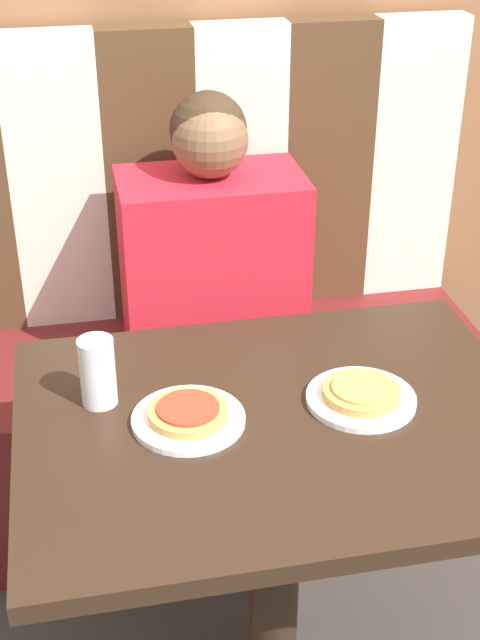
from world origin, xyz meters
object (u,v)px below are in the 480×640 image
(pizza_right, at_px, (362,392))
(drinking_cup, at_px, (98,372))
(plate_right, at_px, (361,399))
(pizza_left, at_px, (188,412))
(person, at_px, (212,244))
(plate_left, at_px, (188,419))

(pizza_right, relative_size, drinking_cup, 1.08)
(plate_right, xyz_separation_m, pizza_left, (-0.32, 0.00, 0.02))
(person, bearing_deg, pizza_right, -76.61)
(plate_left, bearing_deg, drinking_cup, 147.81)
(person, xyz_separation_m, pizza_left, (-0.16, -0.66, -0.01))
(person, height_order, drinking_cup, person)
(pizza_left, bearing_deg, plate_left, 180.00)
(plate_left, bearing_deg, pizza_right, 0.00)
(plate_right, bearing_deg, pizza_left, 180.00)
(plate_right, bearing_deg, pizza_right, 180.00)
(plate_left, distance_m, pizza_left, 0.02)
(plate_right, height_order, pizza_left, pizza_left)
(person, distance_m, pizza_left, 0.68)
(plate_left, distance_m, drinking_cup, 0.18)
(pizza_left, distance_m, drinking_cup, 0.18)
(plate_left, relative_size, plate_right, 1.00)
(drinking_cup, bearing_deg, pizza_right, -11.32)
(plate_right, relative_size, pizza_left, 1.42)
(plate_left, bearing_deg, pizza_left, 0.00)
(drinking_cup, bearing_deg, plate_left, -32.19)
(plate_left, xyz_separation_m, drinking_cup, (-0.15, 0.09, 0.06))
(plate_right, bearing_deg, person, 103.39)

